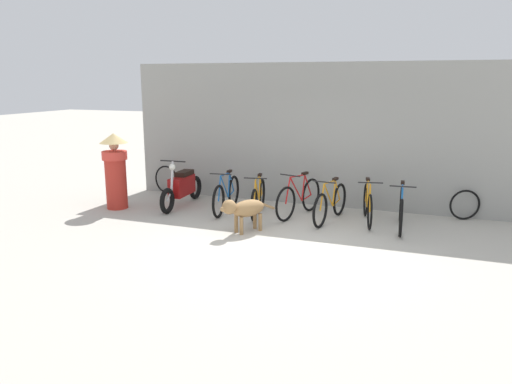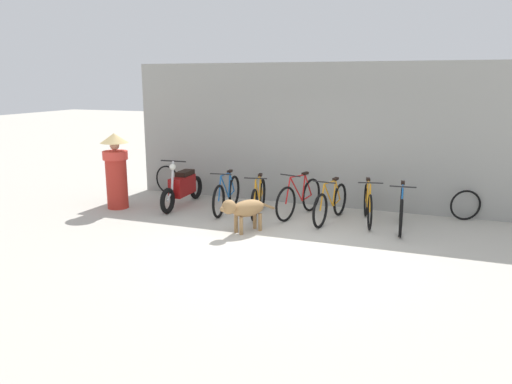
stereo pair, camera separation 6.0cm
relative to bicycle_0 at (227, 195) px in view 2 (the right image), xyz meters
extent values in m
plane|color=#B7B2A5|center=(1.81, -1.67, -0.36)|extent=(60.00, 60.00, 0.00)
cube|color=gray|center=(1.81, 1.32, 1.19)|extent=(9.11, 0.20, 3.10)
torus|color=black|center=(0.05, -0.50, -0.02)|extent=(0.12, 0.68, 0.68)
torus|color=black|center=(-0.05, 0.50, -0.02)|extent=(0.12, 0.68, 0.68)
cylinder|color=#1959A5|center=(0.01, -0.11, 0.20)|extent=(0.07, 0.50, 0.56)
cylinder|color=#1959A5|center=(-0.02, 0.17, 0.18)|extent=(0.04, 0.13, 0.51)
cylinder|color=#1959A5|center=(0.01, -0.06, 0.46)|extent=(0.08, 0.58, 0.06)
cylinder|color=#1959A5|center=(-0.03, 0.31, -0.05)|extent=(0.06, 0.38, 0.08)
cylinder|color=#1959A5|center=(-0.03, 0.36, 0.21)|extent=(0.06, 0.30, 0.47)
cylinder|color=#1959A5|center=(0.04, -0.43, 0.23)|extent=(0.04, 0.18, 0.50)
cube|color=black|center=(-0.02, 0.22, 0.47)|extent=(0.09, 0.19, 0.05)
cylinder|color=black|center=(0.03, -0.35, 0.51)|extent=(0.46, 0.07, 0.02)
torus|color=black|center=(0.80, -0.47, -0.04)|extent=(0.18, 0.64, 0.65)
torus|color=black|center=(0.60, 0.53, -0.04)|extent=(0.18, 0.64, 0.65)
cylinder|color=orange|center=(0.72, -0.08, 0.17)|extent=(0.13, 0.50, 0.54)
cylinder|color=orange|center=(0.67, 0.21, 0.16)|extent=(0.05, 0.13, 0.49)
cylinder|color=orange|center=(0.71, -0.03, 0.42)|extent=(0.14, 0.59, 0.06)
cylinder|color=orange|center=(0.64, 0.35, -0.06)|extent=(0.10, 0.39, 0.08)
cylinder|color=orange|center=(0.63, 0.40, 0.18)|extent=(0.09, 0.31, 0.45)
cylinder|color=orange|center=(0.79, -0.40, 0.20)|extent=(0.06, 0.18, 0.48)
cube|color=black|center=(0.66, 0.26, 0.43)|extent=(0.10, 0.19, 0.05)
cylinder|color=black|center=(0.77, -0.32, 0.47)|extent=(0.46, 0.11, 0.02)
torus|color=black|center=(1.39, -0.28, -0.01)|extent=(0.23, 0.69, 0.70)
torus|color=black|center=(1.66, 0.68, -0.01)|extent=(0.23, 0.69, 0.70)
cylinder|color=red|center=(1.49, 0.09, 0.22)|extent=(0.16, 0.48, 0.58)
cylinder|color=red|center=(1.57, 0.37, 0.20)|extent=(0.06, 0.13, 0.53)
cylinder|color=red|center=(1.51, 0.14, 0.48)|extent=(0.18, 0.56, 0.06)
cylinder|color=red|center=(1.61, 0.50, -0.03)|extent=(0.13, 0.37, 0.08)
cylinder|color=red|center=(1.62, 0.54, 0.23)|extent=(0.11, 0.29, 0.49)
cylinder|color=red|center=(1.41, -0.21, 0.25)|extent=(0.07, 0.18, 0.52)
cube|color=black|center=(1.58, 0.41, 0.50)|extent=(0.12, 0.19, 0.05)
cylinder|color=black|center=(1.43, -0.14, 0.54)|extent=(0.45, 0.15, 0.02)
torus|color=black|center=(2.12, -0.47, -0.03)|extent=(0.16, 0.67, 0.67)
torus|color=black|center=(2.29, 0.55, -0.03)|extent=(0.16, 0.67, 0.67)
cylinder|color=orange|center=(2.19, -0.08, 0.19)|extent=(0.11, 0.51, 0.55)
cylinder|color=orange|center=(2.24, 0.22, 0.17)|extent=(0.05, 0.13, 0.51)
cylinder|color=orange|center=(2.20, -0.03, 0.44)|extent=(0.12, 0.59, 0.06)
cylinder|color=orange|center=(2.26, 0.36, -0.05)|extent=(0.09, 0.39, 0.08)
cylinder|color=orange|center=(2.27, 0.41, 0.20)|extent=(0.08, 0.31, 0.46)
cylinder|color=orange|center=(2.14, -0.39, 0.22)|extent=(0.06, 0.18, 0.49)
cube|color=black|center=(2.24, 0.27, 0.45)|extent=(0.10, 0.19, 0.05)
cylinder|color=black|center=(2.15, -0.32, 0.50)|extent=(0.46, 0.10, 0.02)
torus|color=black|center=(3.01, -0.26, -0.02)|extent=(0.19, 0.66, 0.67)
torus|color=black|center=(2.80, 0.69, -0.02)|extent=(0.19, 0.66, 0.67)
cylinder|color=orange|center=(2.93, 0.11, 0.19)|extent=(0.13, 0.47, 0.56)
cylinder|color=orange|center=(2.87, 0.38, 0.18)|extent=(0.05, 0.13, 0.51)
cylinder|color=orange|center=(2.92, 0.16, 0.45)|extent=(0.15, 0.55, 0.06)
cylinder|color=orange|center=(2.84, 0.51, -0.05)|extent=(0.11, 0.36, 0.08)
cylinder|color=orange|center=(2.83, 0.56, 0.20)|extent=(0.09, 0.29, 0.47)
cylinder|color=orange|center=(3.00, -0.19, 0.22)|extent=(0.07, 0.17, 0.49)
cube|color=black|center=(2.86, 0.43, 0.46)|extent=(0.11, 0.19, 0.05)
cylinder|color=black|center=(2.98, -0.11, 0.50)|extent=(0.45, 0.12, 0.02)
torus|color=black|center=(3.59, -0.50, -0.02)|extent=(0.11, 0.69, 0.69)
torus|color=black|center=(3.51, 0.52, -0.02)|extent=(0.11, 0.69, 0.69)
cylinder|color=#1959A5|center=(3.56, -0.11, 0.21)|extent=(0.07, 0.51, 0.57)
cylinder|color=#1959A5|center=(3.54, 0.19, 0.19)|extent=(0.04, 0.13, 0.52)
cylinder|color=#1959A5|center=(3.55, -0.06, 0.46)|extent=(0.07, 0.59, 0.06)
cylinder|color=#1959A5|center=(3.52, 0.33, -0.04)|extent=(0.06, 0.39, 0.08)
cylinder|color=#1959A5|center=(3.52, 0.38, 0.22)|extent=(0.05, 0.31, 0.48)
cylinder|color=#1959A5|center=(3.58, -0.43, 0.23)|extent=(0.04, 0.18, 0.51)
cube|color=black|center=(3.53, 0.24, 0.48)|extent=(0.08, 0.18, 0.05)
cylinder|color=black|center=(3.58, -0.35, 0.52)|extent=(0.46, 0.06, 0.02)
torus|color=black|center=(-1.09, -0.58, -0.09)|extent=(0.12, 0.55, 0.55)
torus|color=black|center=(-1.14, 0.80, -0.09)|extent=(0.12, 0.55, 0.55)
cube|color=maroon|center=(-1.12, 0.11, 0.10)|extent=(0.31, 0.82, 0.41)
cube|color=black|center=(-1.12, 0.25, 0.35)|extent=(0.26, 0.53, 0.10)
cylinder|color=silver|center=(-1.10, -0.32, 0.40)|extent=(0.06, 0.16, 0.61)
cylinder|color=silver|center=(-1.09, -0.48, 0.01)|extent=(0.05, 0.24, 0.21)
cylinder|color=black|center=(-1.10, -0.27, 0.70)|extent=(0.58, 0.05, 0.03)
sphere|color=silver|center=(-1.10, -0.31, 0.58)|extent=(0.15, 0.15, 0.14)
ellipsoid|color=#997247|center=(0.94, -1.16, 0.08)|extent=(0.63, 0.74, 0.31)
cylinder|color=#997247|center=(0.90, -1.38, -0.20)|extent=(0.09, 0.09, 0.33)
cylinder|color=#997247|center=(0.76, -1.29, -0.20)|extent=(0.09, 0.09, 0.33)
cylinder|color=#997247|center=(1.13, -1.03, -0.20)|extent=(0.09, 0.09, 0.33)
cylinder|color=#997247|center=(0.99, -0.94, -0.20)|extent=(0.09, 0.09, 0.33)
sphere|color=#997247|center=(0.72, -1.51, 0.17)|extent=(0.37, 0.37, 0.26)
ellipsoid|color=#997247|center=(0.66, -1.60, 0.15)|extent=(0.17, 0.18, 0.10)
cylinder|color=#997247|center=(1.20, -0.78, 0.05)|extent=(0.20, 0.27, 0.17)
cylinder|color=#B72D23|center=(-2.35, -0.55, 0.26)|extent=(0.63, 0.63, 1.25)
cylinder|color=#D63C32|center=(-2.35, -0.55, 0.80)|extent=(0.74, 0.74, 0.18)
sphere|color=tan|center=(-2.35, -0.55, 1.01)|extent=(0.28, 0.28, 0.20)
cone|color=tan|center=(-2.35, -0.55, 1.16)|extent=(0.83, 0.83, 0.21)
torus|color=black|center=(-2.06, 1.06, -0.01)|extent=(0.69, 0.14, 0.69)
torus|color=black|center=(4.69, 1.07, -0.05)|extent=(0.59, 0.26, 0.61)
camera|label=1|loc=(4.14, -9.36, 2.38)|focal=35.00mm
camera|label=2|loc=(4.20, -9.33, 2.38)|focal=35.00mm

